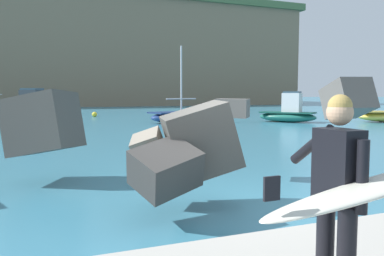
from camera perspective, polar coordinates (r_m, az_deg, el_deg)
The scene contains 9 objects.
ground_plane at distance 7.09m, azimuth 4.39°, elevation -11.57°, with size 400.00×400.00×0.00m, color teal.
breakwater_jetty at distance 8.76m, azimuth 7.25°, elevation -0.83°, with size 27.74×6.66×2.45m.
surfer_with_board at distance 3.37m, azimuth 21.93°, elevation -8.11°, with size 2.10×1.17×1.78m.
boat_near_centre at distance 27.64m, azimuth -2.07°, elevation 1.70°, with size 4.68×3.11×5.34m.
boat_near_right at distance 30.06m, azimuth -22.40°, elevation 2.14°, with size 4.74×4.08×2.40m.
boat_far_left at distance 28.86m, azimuth 13.76°, elevation 2.11°, with size 3.75×4.17×2.18m.
mooring_buoy_middle at distance 35.45m, azimuth -13.90°, elevation 1.92°, with size 0.44×0.44×0.44m.
headland_bluff at distance 84.67m, azimuth -25.67°, elevation 9.41°, with size 104.78×45.72×18.52m.
station_building_annex at distance 95.53m, azimuth -21.41°, elevation 16.11°, with size 4.76×7.79×4.96m.
Camera 1 is at (-2.99, -6.11, 2.02)m, focal length 36.94 mm.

